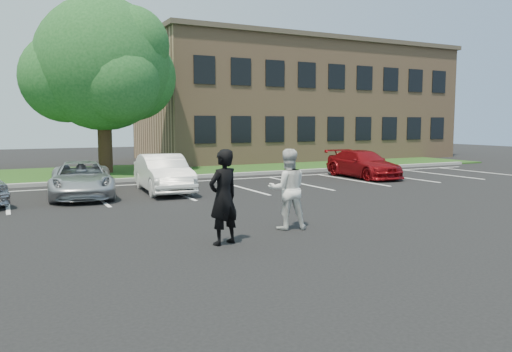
{
  "coord_description": "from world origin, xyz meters",
  "views": [
    {
      "loc": [
        -5.63,
        -10.11,
        2.57
      ],
      "look_at": [
        0.0,
        1.0,
        1.25
      ],
      "focal_mm": 35.0,
      "sensor_mm": 36.0,
      "label": 1
    }
  ],
  "objects": [
    {
      "name": "ground_plane",
      "position": [
        0.0,
        0.0,
        0.0
      ],
      "size": [
        90.0,
        90.0,
        0.0
      ],
      "primitive_type": "plane",
      "color": "black",
      "rests_on": "ground"
    },
    {
      "name": "curb",
      "position": [
        0.0,
        12.0,
        0.07
      ],
      "size": [
        40.0,
        0.3,
        0.15
      ],
      "primitive_type": "cube",
      "color": "gray",
      "rests_on": "ground"
    },
    {
      "name": "grass_strip",
      "position": [
        0.0,
        16.0,
        0.04
      ],
      "size": [
        44.0,
        8.0,
        0.08
      ],
      "primitive_type": "cube",
      "color": "#1E490F",
      "rests_on": "ground"
    },
    {
      "name": "stall_lines",
      "position": [
        1.4,
        8.95,
        0.01
      ],
      "size": [
        34.0,
        5.36,
        0.01
      ],
      "color": "white",
      "rests_on": "ground"
    },
    {
      "name": "office_building",
      "position": [
        14.0,
        21.99,
        4.16
      ],
      "size": [
        22.4,
        10.4,
        8.3
      ],
      "color": "#9F7959",
      "rests_on": "ground"
    },
    {
      "name": "tree",
      "position": [
        -0.95,
        15.98,
        5.35
      ],
      "size": [
        7.8,
        7.2,
        8.8
      ],
      "color": "black",
      "rests_on": "ground"
    },
    {
      "name": "man_black_suit",
      "position": [
        -1.53,
        -0.5,
        1.02
      ],
      "size": [
        0.86,
        0.7,
        2.03
      ],
      "primitive_type": "imported",
      "rotation": [
        0.0,
        0.0,
        3.46
      ],
      "color": "black",
      "rests_on": "ground"
    },
    {
      "name": "man_white_shirt",
      "position": [
        0.47,
        0.23,
        0.98
      ],
      "size": [
        1.13,
        0.99,
        1.96
      ],
      "primitive_type": "imported",
      "rotation": [
        0.0,
        0.0,
        2.85
      ],
      "color": "silver",
      "rests_on": "ground"
    },
    {
      "name": "car_silver_minivan",
      "position": [
        -3.25,
        8.07,
        0.62
      ],
      "size": [
        2.61,
        4.69,
        1.24
      ],
      "primitive_type": "imported",
      "rotation": [
        0.0,
        0.0,
        -0.13
      ],
      "color": "#B8BAC0",
      "rests_on": "ground"
    },
    {
      "name": "car_white_sedan",
      "position": [
        -0.35,
        7.99,
        0.7
      ],
      "size": [
        1.77,
        4.37,
        1.41
      ],
      "primitive_type": "imported",
      "rotation": [
        0.0,
        0.0,
        -0.07
      ],
      "color": "white",
      "rests_on": "ground"
    },
    {
      "name": "car_red_compact",
      "position": [
        9.55,
        8.59,
        0.64
      ],
      "size": [
        1.93,
        4.47,
        1.28
      ],
      "primitive_type": "imported",
      "rotation": [
        0.0,
        0.0,
        -0.03
      ],
      "color": "maroon",
      "rests_on": "ground"
    }
  ]
}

